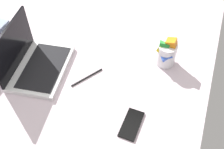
% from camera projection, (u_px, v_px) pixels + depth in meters
% --- Properties ---
extents(bed_mattress, '(1.80, 1.40, 0.18)m').
position_uv_depth(bed_mattress, '(70.00, 66.00, 1.42)').
color(bed_mattress, silver).
rests_on(bed_mattress, ground).
extents(laptop, '(0.36, 0.28, 0.23)m').
position_uv_depth(laptop, '(34.00, 62.00, 1.25)').
color(laptop, silver).
rests_on(laptop, bed_mattress).
extents(snack_cup, '(0.11, 0.09, 0.14)m').
position_uv_depth(snack_cup, '(166.00, 53.00, 1.27)').
color(snack_cup, silver).
rests_on(snack_cup, bed_mattress).
extents(cell_phone, '(0.14, 0.07, 0.01)m').
position_uv_depth(cell_phone, '(131.00, 124.00, 1.08)').
color(cell_phone, black).
rests_on(cell_phone, bed_mattress).
extents(charger_cable, '(0.15, 0.10, 0.01)m').
position_uv_depth(charger_cable, '(87.00, 77.00, 1.25)').
color(charger_cable, black).
rests_on(charger_cable, bed_mattress).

